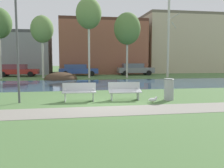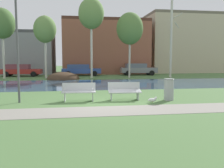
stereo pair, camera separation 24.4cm
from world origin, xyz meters
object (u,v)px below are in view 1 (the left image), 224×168
(streetlamp, at_px, (16,16))
(parked_hatch_third_grey, at_px, (135,69))
(bench_left, at_px, (79,91))
(parked_sedan_second_blue, at_px, (78,70))
(seagull, at_px, (153,100))
(trash_bin, at_px, (169,89))
(bench_right, at_px, (125,90))
(parked_van_nearest_red, at_px, (17,70))

(streetlamp, bearing_deg, parked_hatch_third_grey, 60.71)
(bench_left, xyz_separation_m, parked_sedan_second_blue, (0.52, 18.58, 0.29))
(bench_left, bearing_deg, seagull, -14.96)
(trash_bin, height_order, parked_hatch_third_grey, parked_hatch_third_grey)
(bench_right, bearing_deg, parked_hatch_third_grey, 73.43)
(bench_right, relative_size, parked_hatch_third_grey, 0.35)
(trash_bin, height_order, seagull, trash_bin)
(trash_bin, relative_size, parked_van_nearest_red, 0.22)
(bench_left, relative_size, parked_sedan_second_blue, 0.34)
(trash_bin, bearing_deg, parked_van_nearest_red, 120.01)
(trash_bin, distance_m, seagull, 1.20)
(bench_right, xyz_separation_m, parked_sedan_second_blue, (-1.70, 18.58, 0.29))
(bench_left, height_order, trash_bin, trash_bin)
(seagull, height_order, streetlamp, streetlamp)
(seagull, xyz_separation_m, parked_sedan_second_blue, (-2.86, 19.49, 0.62))
(bench_right, height_order, trash_bin, trash_bin)
(trash_bin, xyz_separation_m, parked_van_nearest_red, (-10.95, 18.96, 0.22))
(bench_right, relative_size, parked_sedan_second_blue, 0.34)
(trash_bin, bearing_deg, streetlamp, 176.89)
(bench_right, bearing_deg, parked_sedan_second_blue, 95.24)
(trash_bin, bearing_deg, parked_sedan_second_blue, 101.48)
(seagull, distance_m, parked_van_nearest_red, 21.89)
(bench_left, xyz_separation_m, bench_right, (2.22, 0.00, 0.00))
(streetlamp, bearing_deg, parked_van_nearest_red, 101.69)
(seagull, distance_m, streetlamp, 7.24)
(trash_bin, bearing_deg, parked_hatch_third_grey, 79.78)
(trash_bin, height_order, parked_sedan_second_blue, parked_sedan_second_blue)
(seagull, bearing_deg, parked_van_nearest_red, 117.05)
(bench_right, relative_size, seagull, 3.46)
(bench_left, height_order, parked_van_nearest_red, parked_van_nearest_red)
(streetlamp, distance_m, parked_hatch_third_grey, 21.83)
(trash_bin, distance_m, parked_van_nearest_red, 21.89)
(bench_left, height_order, streetlamp, streetlamp)
(bench_right, xyz_separation_m, parked_hatch_third_grey, (5.61, 18.86, 0.32))
(seagull, xyz_separation_m, streetlamp, (-6.11, 0.92, 3.77))
(bench_left, relative_size, parked_hatch_third_grey, 0.35)
(bench_right, height_order, streetlamp, streetlamp)
(trash_bin, height_order, parked_van_nearest_red, parked_van_nearest_red)
(parked_sedan_second_blue, bearing_deg, bench_left, -91.60)
(seagull, bearing_deg, streetlamp, 171.44)
(streetlamp, relative_size, parked_sedan_second_blue, 1.24)
(bench_left, distance_m, streetlamp, 4.38)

